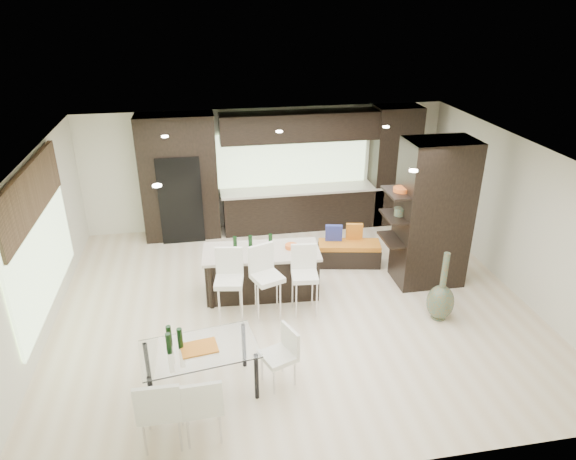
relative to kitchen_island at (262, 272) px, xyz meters
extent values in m
plane|color=beige|center=(0.50, -0.48, -0.42)|extent=(8.00, 8.00, 0.00)
cube|color=silver|center=(0.50, 3.02, 0.93)|extent=(8.00, 0.02, 2.70)
cube|color=silver|center=(-3.50, -0.48, 0.93)|extent=(0.02, 7.00, 2.70)
cube|color=silver|center=(4.50, -0.48, 0.93)|extent=(0.02, 7.00, 2.70)
cube|color=white|center=(0.50, -0.48, 2.28)|extent=(8.00, 7.00, 0.02)
cube|color=#B2D199|center=(-3.46, -0.28, 0.93)|extent=(0.04, 3.20, 1.90)
cube|color=#B2D199|center=(1.10, 2.98, 1.13)|extent=(3.40, 0.04, 1.20)
cube|color=brown|center=(-3.43, -0.28, 1.83)|extent=(0.08, 3.00, 0.80)
cube|color=white|center=(0.50, -0.23, 2.26)|extent=(4.00, 3.00, 0.02)
cube|color=black|center=(1.00, 2.69, 0.93)|extent=(6.80, 0.68, 2.70)
cube|color=black|center=(-1.40, 2.64, 0.53)|extent=(0.90, 0.68, 1.90)
cube|color=black|center=(3.10, -0.08, 0.93)|extent=(1.20, 0.80, 2.70)
cube|color=black|center=(0.00, 0.00, 0.00)|extent=(2.08, 1.00, 0.84)
cube|color=white|center=(-0.62, -0.76, 0.08)|extent=(0.51, 0.51, 1.01)
cube|color=white|center=(0.00, -0.76, 0.09)|extent=(0.58, 0.58, 1.01)
cube|color=white|center=(0.62, -0.75, 0.06)|extent=(0.47, 0.47, 0.96)
cube|color=black|center=(1.84, 0.76, -0.19)|extent=(1.28, 0.69, 0.47)
cube|color=white|center=(-1.12, -2.39, -0.06)|extent=(1.61, 1.06, 0.72)
cube|color=white|center=(-1.12, -3.13, 0.03)|extent=(0.51, 0.51, 0.90)
cube|color=white|center=(-1.59, -3.15, 0.05)|extent=(0.52, 0.52, 0.95)
cube|color=white|center=(-0.08, -2.39, -0.03)|extent=(0.55, 0.55, 0.78)
camera|label=1|loc=(-0.92, -7.91, 4.53)|focal=32.00mm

